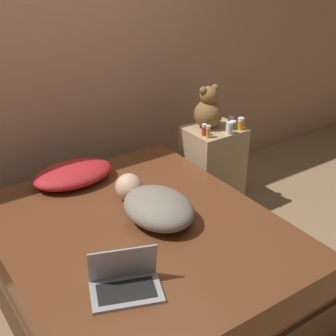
# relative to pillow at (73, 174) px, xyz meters

# --- Properties ---
(ground_plane) EXTENTS (12.00, 12.00, 0.00)m
(ground_plane) POSITION_rel_pillow_xyz_m (0.09, -0.71, -0.60)
(ground_plane) COLOR #937551
(wall_back) EXTENTS (8.00, 0.06, 2.60)m
(wall_back) POSITION_rel_pillow_xyz_m (0.09, 0.50, 0.70)
(wall_back) COLOR tan
(wall_back) RESTS_ON ground_plane
(bed) EXTENTS (1.55, 1.85, 0.53)m
(bed) POSITION_rel_pillow_xyz_m (0.09, -0.71, -0.33)
(bed) COLOR #4C331E
(bed) RESTS_ON ground_plane
(nightstand) EXTENTS (0.42, 0.37, 0.70)m
(nightstand) POSITION_rel_pillow_xyz_m (1.14, -0.11, -0.24)
(nightstand) COLOR tan
(nightstand) RESTS_ON ground_plane
(pillow) EXTENTS (0.55, 0.36, 0.13)m
(pillow) POSITION_rel_pillow_xyz_m (0.00, 0.00, 0.00)
(pillow) COLOR red
(pillow) RESTS_ON bed
(person_lying) EXTENTS (0.41, 0.66, 0.18)m
(person_lying) POSITION_rel_pillow_xyz_m (0.22, -0.68, 0.02)
(person_lying) COLOR gray
(person_lying) RESTS_ON bed
(laptop) EXTENTS (0.39, 0.32, 0.22)m
(laptop) POSITION_rel_pillow_xyz_m (-0.24, -1.13, -0.01)
(laptop) COLOR #9E9EA3
(laptop) RESTS_ON bed
(teddy_bear) EXTENTS (0.22, 0.22, 0.34)m
(teddy_bear) POSITION_rel_pillow_xyz_m (1.11, -0.07, 0.25)
(teddy_bear) COLOR brown
(teddy_bear) RESTS_ON nightstand
(bottle_amber) EXTENTS (0.03, 0.03, 0.10)m
(bottle_amber) POSITION_rel_pillow_xyz_m (0.98, -0.23, 0.16)
(bottle_amber) COLOR gold
(bottle_amber) RESTS_ON nightstand
(bottle_white) EXTENTS (0.05, 0.05, 0.09)m
(bottle_white) POSITION_rel_pillow_xyz_m (1.16, -0.26, 0.15)
(bottle_white) COLOR white
(bottle_white) RESTS_ON nightstand
(bottle_clear) EXTENTS (0.04, 0.04, 0.06)m
(bottle_clear) POSITION_rel_pillow_xyz_m (1.30, -0.11, 0.14)
(bottle_clear) COLOR silver
(bottle_clear) RESTS_ON nightstand
(bottle_red) EXTENTS (0.04, 0.04, 0.09)m
(bottle_red) POSITION_rel_pillow_xyz_m (0.99, -0.17, 0.15)
(bottle_red) COLOR #B72D2D
(bottle_red) RESTS_ON nightstand
(bottle_green) EXTENTS (0.05, 0.05, 0.07)m
(bottle_green) POSITION_rel_pillow_xyz_m (1.24, -0.20, 0.14)
(bottle_green) COLOR #3D8E4C
(bottle_green) RESTS_ON nightstand
(bottle_orange) EXTENTS (0.05, 0.05, 0.09)m
(bottle_orange) POSITION_rel_pillow_xyz_m (1.29, -0.24, 0.15)
(bottle_orange) COLOR orange
(bottle_orange) RESTS_ON nightstand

